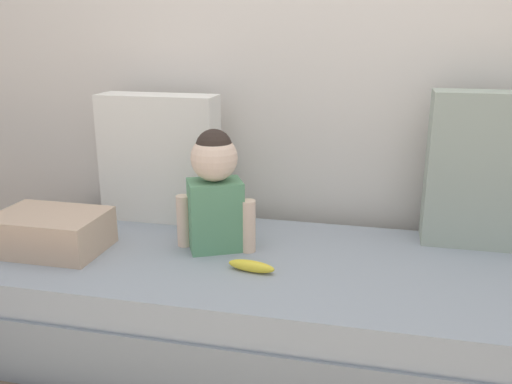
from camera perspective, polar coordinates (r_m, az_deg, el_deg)
The scene contains 8 objects.
ground_plane at distance 2.14m, azimuth 4.56°, elevation -16.15°, with size 12.00×12.00×0.00m, color brown.
back_wall at distance 2.36m, azimuth 7.38°, elevation 15.88°, with size 5.63×0.10×2.26m, color silver.
couch at distance 2.05m, azimuth 4.68°, elevation -11.97°, with size 2.43×0.86×0.36m.
throw_pillow_left at distance 2.36m, azimuth -10.08°, elevation 3.54°, with size 0.51×0.16×0.54m, color silver.
throw_pillow_right at distance 2.21m, azimuth 23.74°, elevation 2.06°, with size 0.48×0.16×0.59m, color #99A393.
toddler at distance 2.00m, azimuth -4.36°, elevation 0.42°, with size 0.31×0.22×0.46m.
banana at distance 1.88m, azimuth -0.49°, elevation -7.82°, with size 0.17×0.04×0.04m, color yellow.
folded_blanket at distance 2.18m, azimuth -20.82°, elevation -3.94°, with size 0.40×0.28×0.14m, color tan.
Camera 1 is at (0.25, -1.78, 1.16)m, focal length 37.92 mm.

